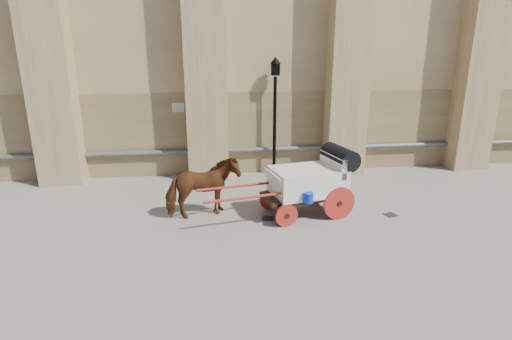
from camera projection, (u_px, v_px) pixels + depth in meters
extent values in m
plane|color=gray|center=(247.00, 214.00, 11.23)|extent=(90.00, 90.00, 0.00)
cube|color=#957F51|center=(288.00, 132.00, 14.99)|extent=(44.00, 0.35, 3.00)
cylinder|color=#59595B|center=(289.00, 149.00, 14.90)|extent=(42.00, 0.18, 0.18)
cube|color=beige|center=(178.00, 107.00, 14.04)|extent=(0.42, 0.04, 0.32)
imported|color=brown|center=(203.00, 188.00, 10.85)|extent=(2.14, 1.40, 1.66)
cube|color=black|center=(303.00, 195.00, 11.09)|extent=(2.40, 1.44, 0.12)
cube|color=silver|center=(307.00, 181.00, 11.01)|extent=(2.15, 1.63, 0.72)
cube|color=silver|center=(333.00, 164.00, 11.12)|extent=(0.40, 1.28, 0.56)
cube|color=silver|center=(278.00, 175.00, 10.67)|extent=(0.57, 1.17, 0.10)
cylinder|color=black|center=(340.00, 156.00, 11.13)|extent=(0.81, 1.36, 0.57)
cylinder|color=#AF251C|center=(339.00, 203.00, 10.78)|extent=(0.91, 0.24, 0.92)
cylinder|color=#AF251C|center=(318.00, 189.00, 11.93)|extent=(0.91, 0.24, 0.92)
cylinder|color=#AF251C|center=(287.00, 216.00, 10.36)|extent=(0.61, 0.18, 0.61)
cylinder|color=#AF251C|center=(270.00, 199.00, 11.51)|extent=(0.61, 0.18, 0.61)
cylinder|color=#AF251C|center=(251.00, 197.00, 10.07)|extent=(2.42, 0.55, 0.07)
cylinder|color=#AF251C|center=(241.00, 186.00, 10.91)|extent=(2.42, 0.55, 0.07)
cylinder|color=#0D2AB9|center=(308.00, 198.00, 10.32)|extent=(0.27, 0.27, 0.27)
cylinder|color=black|center=(275.00, 127.00, 14.33)|extent=(0.12, 0.12, 3.56)
cone|color=black|center=(274.00, 170.00, 14.79)|extent=(0.36, 0.36, 0.36)
cube|color=black|center=(275.00, 69.00, 13.75)|extent=(0.28, 0.28, 0.41)
cone|color=black|center=(275.00, 60.00, 13.67)|extent=(0.40, 0.40, 0.24)
cube|color=black|center=(268.00, 218.00, 10.93)|extent=(0.37, 0.37, 0.01)
cube|color=black|center=(390.00, 215.00, 11.16)|extent=(0.41, 0.41, 0.01)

